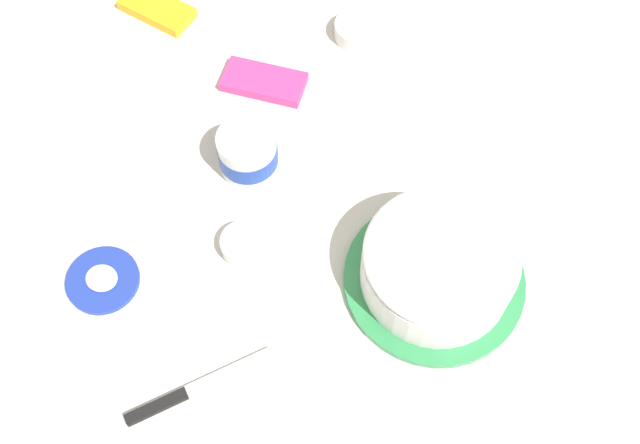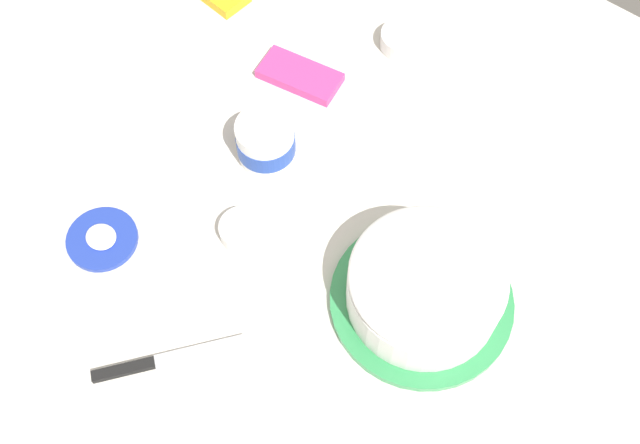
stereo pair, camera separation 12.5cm
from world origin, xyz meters
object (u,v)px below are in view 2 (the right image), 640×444
object	(u,v)px
sprinkle_bowl_blue	(243,230)
sprinkle_bowl_orange	(404,39)
frosted_cake	(424,290)
candy_box_upper	(300,76)
frosting_tub_lid	(102,239)
frosting_tub	(266,141)
spreading_knife	(155,362)

from	to	relation	value
sprinkle_bowl_blue	sprinkle_bowl_orange	xyz separation A→B (m)	(-0.03, 0.50, 0.00)
frosted_cake	candy_box_upper	bearing A→B (deg)	151.87
candy_box_upper	sprinkle_bowl_blue	bearing A→B (deg)	-77.41
frosted_cake	candy_box_upper	world-z (taller)	frosted_cake
sprinkle_bowl_blue	candy_box_upper	world-z (taller)	sprinkle_bowl_blue
frosting_tub_lid	sprinkle_bowl_orange	xyz separation A→B (m)	(0.14, 0.66, 0.01)
sprinkle_bowl_blue	candy_box_upper	distance (m)	0.34
frosting_tub_lid	frosting_tub	bearing A→B (deg)	70.97
frosted_cake	sprinkle_bowl_orange	xyz separation A→B (m)	(-0.33, 0.42, -0.04)
frosting_tub	candy_box_upper	size ratio (longest dim) A/B	0.68
frosting_tub_lid	spreading_knife	distance (m)	0.24
sprinkle_bowl_orange	candy_box_upper	bearing A→B (deg)	-119.14
frosting_tub_lid	sprinkle_bowl_blue	xyz separation A→B (m)	(0.18, 0.15, 0.01)
frosting_tub_lid	sprinkle_bowl_orange	distance (m)	0.67
frosted_cake	sprinkle_bowl_orange	bearing A→B (deg)	128.40
spreading_knife	candy_box_upper	xyz separation A→B (m)	(-0.18, 0.57, 0.00)
sprinkle_bowl_blue	sprinkle_bowl_orange	size ratio (longest dim) A/B	0.87
sprinkle_bowl_blue	spreading_knife	bearing A→B (deg)	-80.51
frosting_tub_lid	sprinkle_bowl_blue	bearing A→B (deg)	41.21
sprinkle_bowl_orange	frosting_tub_lid	bearing A→B (deg)	-102.43
frosted_cake	sprinkle_bowl_blue	xyz separation A→B (m)	(-0.30, -0.08, -0.04)
frosting_tub	sprinkle_bowl_blue	size ratio (longest dim) A/B	1.33
frosted_cake	frosting_tub_lid	distance (m)	0.54
candy_box_upper	frosting_tub	bearing A→B (deg)	-80.24
frosted_cake	spreading_knife	bearing A→B (deg)	-127.94
spreading_knife	sprinkle_bowl_blue	world-z (taller)	sprinkle_bowl_blue
spreading_knife	sprinkle_bowl_orange	bearing A→B (deg)	95.58
frosting_tub_lid	candy_box_upper	distance (m)	0.47
sprinkle_bowl_orange	frosted_cake	bearing A→B (deg)	-51.60
spreading_knife	candy_box_upper	world-z (taller)	candy_box_upper
sprinkle_bowl_orange	candy_box_upper	xyz separation A→B (m)	(-0.10, -0.19, -0.01)
frosted_cake	sprinkle_bowl_orange	world-z (taller)	frosted_cake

